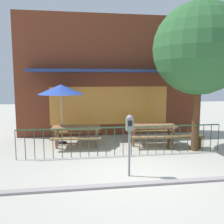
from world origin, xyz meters
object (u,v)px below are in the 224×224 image
at_px(patio_bench, 184,139).
at_px(parking_meter_near, 130,129).
at_px(picnic_table_right, 152,129).
at_px(patio_umbrella, 61,90).
at_px(street_tree, 199,49).
at_px(picnic_table_left, 77,131).

xyz_separation_m(patio_bench, parking_meter_near, (-2.57, -2.26, 0.90)).
distance_m(picnic_table_right, patio_umbrella, 3.84).
bearing_deg(patio_bench, parking_meter_near, -138.69).
xyz_separation_m(picnic_table_right, street_tree, (1.30, -0.92, 2.93)).
distance_m(picnic_table_left, patio_umbrella, 1.72).
height_order(patio_umbrella, parking_meter_near, patio_umbrella).
xyz_separation_m(patio_umbrella, street_tree, (4.74, -1.70, 1.42)).
xyz_separation_m(picnic_table_right, patio_umbrella, (-3.44, 0.78, 1.51)).
bearing_deg(street_tree, patio_umbrella, 160.26).
height_order(picnic_table_left, patio_umbrella, patio_umbrella).
relative_size(patio_umbrella, patio_bench, 1.66).
bearing_deg(picnic_table_right, picnic_table_left, 176.14).
relative_size(parking_meter_near, street_tree, 0.32).
xyz_separation_m(patio_umbrella, parking_meter_near, (1.90, -3.70, -0.87)).
height_order(picnic_table_left, patio_bench, picnic_table_left).
bearing_deg(patio_bench, picnic_table_right, 147.29).
bearing_deg(patio_bench, picnic_table_left, 167.63).
xyz_separation_m(parking_meter_near, street_tree, (2.85, 2.00, 2.29)).
distance_m(picnic_table_left, patio_bench, 4.00).
bearing_deg(parking_meter_near, patio_bench, 41.31).
relative_size(picnic_table_left, parking_meter_near, 1.16).
relative_size(picnic_table_left, patio_umbrella, 0.81).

